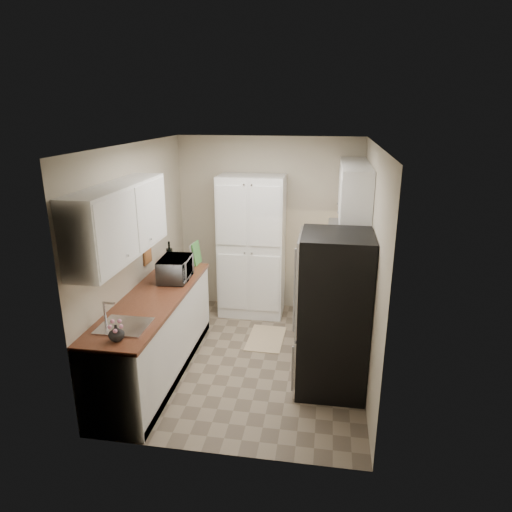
{
  "coord_description": "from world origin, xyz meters",
  "views": [
    {
      "loc": [
        0.83,
        -4.74,
        2.86
      ],
      "look_at": [
        0.05,
        0.15,
        1.25
      ],
      "focal_mm": 32.0,
      "sensor_mm": 36.0,
      "label": 1
    }
  ],
  "objects_px": {
    "microwave": "(175,269)",
    "electric_range": "(335,314)",
    "wine_bottle": "(170,256)",
    "toaster_oven": "(340,249)",
    "refrigerator": "(334,314)",
    "pantry_cabinet": "(252,247)"
  },
  "relations": [
    {
      "from": "microwave",
      "to": "pantry_cabinet",
      "type": "bearing_deg",
      "value": -33.76
    },
    {
      "from": "toaster_oven",
      "to": "wine_bottle",
      "type": "bearing_deg",
      "value": -148.66
    },
    {
      "from": "refrigerator",
      "to": "microwave",
      "type": "height_order",
      "value": "refrigerator"
    },
    {
      "from": "electric_range",
      "to": "pantry_cabinet",
      "type": "bearing_deg",
      "value": 141.78
    },
    {
      "from": "electric_range",
      "to": "refrigerator",
      "type": "bearing_deg",
      "value": -92.48
    },
    {
      "from": "wine_bottle",
      "to": "pantry_cabinet",
      "type": "bearing_deg",
      "value": 40.71
    },
    {
      "from": "microwave",
      "to": "toaster_oven",
      "type": "relative_size",
      "value": 1.41
    },
    {
      "from": "microwave",
      "to": "toaster_oven",
      "type": "distance_m",
      "value": 2.29
    },
    {
      "from": "toaster_oven",
      "to": "electric_range",
      "type": "bearing_deg",
      "value": -82.2
    },
    {
      "from": "electric_range",
      "to": "refrigerator",
      "type": "distance_m",
      "value": 0.88
    },
    {
      "from": "microwave",
      "to": "electric_range",
      "type": "bearing_deg",
      "value": -84.74
    },
    {
      "from": "microwave",
      "to": "wine_bottle",
      "type": "relative_size",
      "value": 1.56
    },
    {
      "from": "wine_bottle",
      "to": "toaster_oven",
      "type": "height_order",
      "value": "wine_bottle"
    },
    {
      "from": "wine_bottle",
      "to": "electric_range",
      "type": "bearing_deg",
      "value": -3.53
    },
    {
      "from": "electric_range",
      "to": "toaster_oven",
      "type": "height_order",
      "value": "electric_range"
    },
    {
      "from": "refrigerator",
      "to": "wine_bottle",
      "type": "xyz_separation_m",
      "value": [
        -2.06,
        0.93,
        0.23
      ]
    },
    {
      "from": "electric_range",
      "to": "microwave",
      "type": "bearing_deg",
      "value": -171.34
    },
    {
      "from": "pantry_cabinet",
      "to": "electric_range",
      "type": "bearing_deg",
      "value": -38.22
    },
    {
      "from": "wine_bottle",
      "to": "toaster_oven",
      "type": "relative_size",
      "value": 0.9
    },
    {
      "from": "electric_range",
      "to": "toaster_oven",
      "type": "bearing_deg",
      "value": 87.24
    },
    {
      "from": "wine_bottle",
      "to": "toaster_oven",
      "type": "distance_m",
      "value": 2.29
    },
    {
      "from": "electric_range",
      "to": "refrigerator",
      "type": "xyz_separation_m",
      "value": [
        -0.03,
        -0.8,
        0.37
      ]
    }
  ]
}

